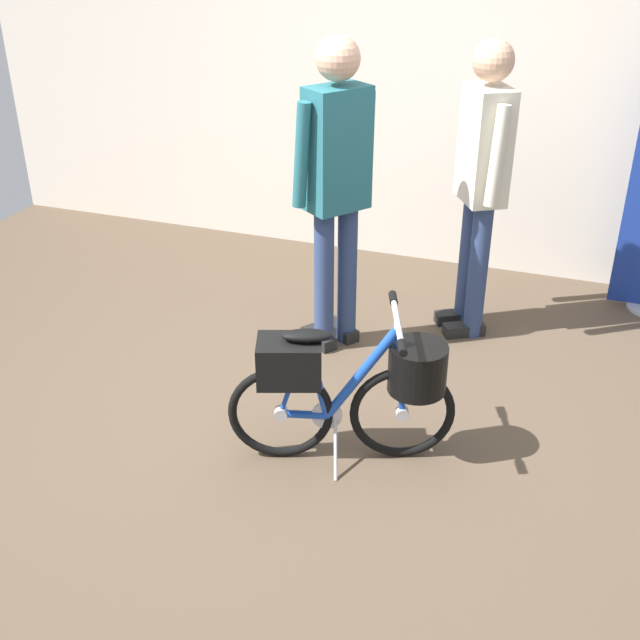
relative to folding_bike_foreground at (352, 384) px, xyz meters
name	(u,v)px	position (x,y,z in m)	size (l,w,h in m)	color
ground_plane	(272,448)	(-0.37, -0.07, -0.40)	(6.36, 6.36, 0.00)	brown
back_wall	(413,27)	(-0.37, 2.39, 1.16)	(6.36, 0.10, 3.12)	silver
folding_bike_foreground	(352,384)	(0.00, 0.00, 0.00)	(0.98, 0.55, 0.73)	black
visitor_near_wall	(482,174)	(0.28, 1.41, 0.56)	(0.38, 0.46, 1.67)	navy
visitor_browsing	(336,179)	(-0.41, 0.97, 0.59)	(0.38, 0.44, 1.71)	navy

